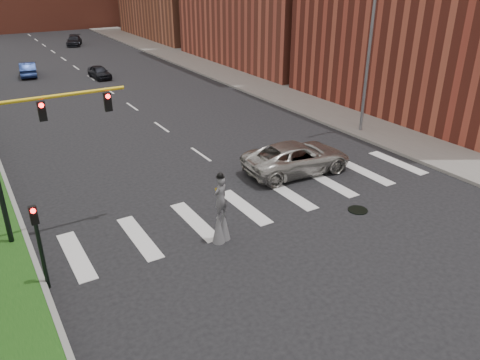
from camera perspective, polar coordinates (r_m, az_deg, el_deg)
ground_plane at (r=21.76m, az=4.82°, el=-3.53°), size 160.00×160.00×0.00m
sidewalk_right at (r=48.03m, az=-0.62°, el=12.57°), size 5.00×90.00×0.18m
manhole at (r=22.22m, az=14.16°, el=-3.57°), size 0.90×0.90×0.04m
streetlight at (r=31.40m, az=15.25°, el=14.09°), size 2.05×0.20×9.00m
traffic_signal at (r=19.42m, az=-24.68°, el=4.02°), size 5.30×0.23×6.20m
secondary_signal at (r=17.08m, az=-23.31°, el=-6.75°), size 0.25×0.21×3.23m
stilt_performer at (r=18.75m, az=-2.34°, el=-4.20°), size 0.82×0.62×3.04m
suv_crossing at (r=25.40m, az=6.98°, el=2.74°), size 6.18×3.23×1.66m
car_near at (r=49.25m, az=-16.76°, el=12.48°), size 1.73×3.71×1.23m
car_mid at (r=52.68m, az=-24.44°, el=12.20°), size 2.06×4.46×1.42m
car_far at (r=71.33m, az=-19.57°, el=15.71°), size 3.12×4.80×1.29m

